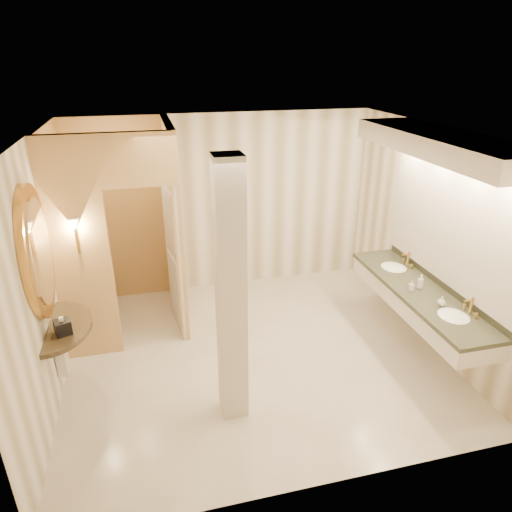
{
  "coord_description": "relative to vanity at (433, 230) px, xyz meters",
  "views": [
    {
      "loc": [
        -1.13,
        -4.61,
        3.45
      ],
      "look_at": [
        0.07,
        0.2,
        1.25
      ],
      "focal_mm": 32.0,
      "sensor_mm": 36.0,
      "label": 1
    }
  ],
  "objects": [
    {
      "name": "toilet",
      "position": [
        -3.93,
        1.85,
        -1.24
      ],
      "size": [
        0.6,
        0.84,
        0.77
      ],
      "primitive_type": "imported",
      "rotation": [
        0.0,
        0.0,
        2.89
      ],
      "color": "white",
      "rests_on": "floor"
    },
    {
      "name": "wall_left",
      "position": [
        -4.23,
        0.4,
        -0.28
      ],
      "size": [
        0.02,
        4.0,
        2.7
      ],
      "primitive_type": "cube",
      "color": "white",
      "rests_on": "floor"
    },
    {
      "name": "wall_right",
      "position": [
        0.27,
        0.4,
        -0.28
      ],
      "size": [
        0.02,
        4.0,
        2.7
      ],
      "primitive_type": "cube",
      "color": "white",
      "rests_on": "floor"
    },
    {
      "name": "floor",
      "position": [
        -1.98,
        0.4,
        -1.63
      ],
      "size": [
        4.5,
        4.5,
        0.0
      ],
      "primitive_type": "plane",
      "color": "silver",
      "rests_on": "ground"
    },
    {
      "name": "soap_bottle_c",
      "position": [
        -0.04,
        0.01,
        -0.66
      ],
      "size": [
        0.09,
        0.09,
        0.18
      ],
      "primitive_type": "imported",
      "rotation": [
        0.0,
        0.0,
        -0.42
      ],
      "color": "#C6B28C",
      "rests_on": "vanity"
    },
    {
      "name": "tissue_box",
      "position": [
        -4.05,
        0.02,
        -0.68
      ],
      "size": [
        0.19,
        0.19,
        0.15
      ],
      "primitive_type": "cube",
      "rotation": [
        0.0,
        0.0,
        0.36
      ],
      "color": "black",
      "rests_on": "console_shelf"
    },
    {
      "name": "wall_back",
      "position": [
        -1.98,
        2.4,
        -0.28
      ],
      "size": [
        4.5,
        0.02,
        2.7
      ],
      "primitive_type": "cube",
      "color": "white",
      "rests_on": "floor"
    },
    {
      "name": "soap_bottle_b",
      "position": [
        -0.03,
        -0.4,
        -0.7
      ],
      "size": [
        0.1,
        0.1,
        0.11
      ],
      "primitive_type": "imported",
      "rotation": [
        0.0,
        0.0,
        -0.12
      ],
      "color": "silver",
      "rests_on": "vanity"
    },
    {
      "name": "toilet_closet",
      "position": [
        -3.09,
        1.37,
        -0.24
      ],
      "size": [
        1.5,
        1.55,
        2.7
      ],
      "color": "#DBB572",
      "rests_on": "floor"
    },
    {
      "name": "ceiling",
      "position": [
        -1.98,
        0.4,
        1.07
      ],
      "size": [
        4.5,
        4.5,
        0.0
      ],
      "primitive_type": "plane",
      "rotation": [
        3.14,
        0.0,
        0.0
      ],
      "color": "silver",
      "rests_on": "wall_back"
    },
    {
      "name": "wall_front",
      "position": [
        -1.98,
        -1.6,
        -0.28
      ],
      "size": [
        4.5,
        0.02,
        2.7
      ],
      "primitive_type": "cube",
      "color": "white",
      "rests_on": "floor"
    },
    {
      "name": "vanity",
      "position": [
        0.0,
        0.0,
        0.0
      ],
      "size": [
        0.75,
        2.53,
        2.09
      ],
      "color": "beige",
      "rests_on": "floor"
    },
    {
      "name": "soap_bottle_a",
      "position": [
        -0.16,
        0.0,
        -0.69
      ],
      "size": [
        0.06,
        0.06,
        0.12
      ],
      "primitive_type": "imported",
      "rotation": [
        0.0,
        0.0,
        -0.14
      ],
      "color": "beige",
      "rests_on": "vanity"
    },
    {
      "name": "pillar",
      "position": [
        -2.43,
        -0.5,
        -0.28
      ],
      "size": [
        0.27,
        0.27,
        2.7
      ],
      "primitive_type": "cube",
      "color": "beige",
      "rests_on": "floor"
    },
    {
      "name": "console_shelf",
      "position": [
        -4.19,
        0.2,
        -0.28
      ],
      "size": [
        1.04,
        1.04,
        1.97
      ],
      "color": "black",
      "rests_on": "floor"
    },
    {
      "name": "wall_sconce",
      "position": [
        -3.9,
        0.83,
        0.1
      ],
      "size": [
        0.14,
        0.14,
        0.42
      ],
      "color": "#B68A3A",
      "rests_on": "toilet_closet"
    }
  ]
}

